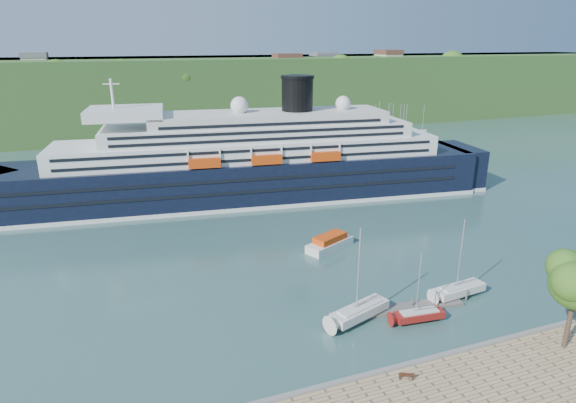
# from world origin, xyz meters

# --- Properties ---
(ground) EXTENTS (400.00, 400.00, 0.00)m
(ground) POSITION_xyz_m (0.00, 0.00, 0.00)
(ground) COLOR #294947
(ground) RESTS_ON ground
(far_hillside) EXTENTS (400.00, 50.00, 24.00)m
(far_hillside) POSITION_xyz_m (0.00, 145.00, 12.00)
(far_hillside) COLOR #316026
(far_hillside) RESTS_ON ground
(quay_coping) EXTENTS (220.00, 0.50, 0.30)m
(quay_coping) POSITION_xyz_m (0.00, -0.20, 1.15)
(quay_coping) COLOR slate
(quay_coping) RESTS_ON promenade
(cruise_ship) EXTENTS (105.80, 27.93, 23.52)m
(cruise_ship) POSITION_xyz_m (-2.63, 55.90, 11.76)
(cruise_ship) COLOR black
(cruise_ship) RESTS_ON ground
(park_bench) EXTENTS (1.45, 1.05, 0.86)m
(park_bench) POSITION_xyz_m (-3.34, -1.68, 1.43)
(park_bench) COLOR #442313
(park_bench) RESTS_ON promenade
(promenade_tree) EXTENTS (6.79, 6.79, 11.24)m
(promenade_tree) POSITION_xyz_m (14.01, -2.99, 6.62)
(promenade_tree) COLOR #305E18
(promenade_tree) RESTS_ON promenade
(floating_pontoon) EXTENTS (16.15, 3.83, 0.36)m
(floating_pontoon) POSITION_xyz_m (3.26, 9.84, 0.18)
(floating_pontoon) COLOR slate
(floating_pontoon) RESTS_ON ground
(sailboat_white_near) EXTENTS (8.52, 4.73, 10.62)m
(sailboat_white_near) POSITION_xyz_m (-1.80, 9.62, 5.31)
(sailboat_white_near) COLOR silver
(sailboat_white_near) RESTS_ON ground
(sailboat_red) EXTENTS (6.33, 2.34, 7.99)m
(sailboat_red) POSITION_xyz_m (4.17, 7.01, 3.99)
(sailboat_red) COLOR maroon
(sailboat_red) RESTS_ON ground
(sailboat_white_far) EXTENTS (7.64, 2.81, 9.65)m
(sailboat_white_far) POSITION_xyz_m (11.93, 9.90, 4.82)
(sailboat_white_far) COLOR silver
(sailboat_white_far) RESTS_ON ground
(tender_launch) EXTENTS (8.45, 5.82, 2.22)m
(tender_launch) POSITION_xyz_m (3.32, 28.35, 1.11)
(tender_launch) COLOR #D03E0C
(tender_launch) RESTS_ON ground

